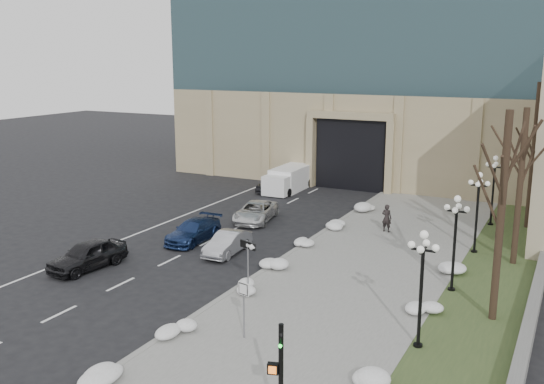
{
  "coord_description": "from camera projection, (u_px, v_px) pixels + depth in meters",
  "views": [
    {
      "loc": [
        13.12,
        -15.73,
        11.05
      ],
      "look_at": [
        -2.27,
        14.21,
        3.5
      ],
      "focal_mm": 40.0,
      "sensor_mm": 36.0,
      "label": 1
    }
  ],
  "objects": [
    {
      "name": "sidewalk",
      "position": [
        366.0,
        266.0,
        32.5
      ],
      "size": [
        9.0,
        40.0,
        0.12
      ],
      "primitive_type": "cube",
      "color": "gray",
      "rests_on": "ground"
    },
    {
      "name": "traffic_signal",
      "position": [
        280.0,
        384.0,
        17.41
      ],
      "size": [
        0.64,
        0.84,
        3.71
      ],
      "rotation": [
        0.0,
        0.0,
        0.29
      ],
      "color": "black",
      "rests_on": "ground"
    },
    {
      "name": "lamppost_a",
      "position": [
        422.0,
        274.0,
        22.75
      ],
      "size": [
        1.18,
        1.18,
        4.76
      ],
      "color": "black",
      "rests_on": "ground"
    },
    {
      "name": "car_d",
      "position": [
        256.0,
        212.0,
        41.42
      ],
      "size": [
        3.11,
        5.13,
        1.33
      ],
      "primitive_type": "imported",
      "rotation": [
        0.0,
        0.0,
        0.2
      ],
      "color": "silver",
      "rests_on": "ground"
    },
    {
      "name": "tree_near",
      "position": [
        503.0,
        188.0,
        24.64
      ],
      "size": [
        3.2,
        3.2,
        9.0
      ],
      "color": "black",
      "rests_on": "ground"
    },
    {
      "name": "snow_clump_f",
      "position": [
        333.0,
        225.0,
        39.51
      ],
      "size": [
        1.1,
        1.6,
        0.36
      ],
      "primitive_type": "ellipsoid",
      "color": "white",
      "rests_on": "sidewalk"
    },
    {
      "name": "car_c",
      "position": [
        193.0,
        231.0,
        36.92
      ],
      "size": [
        2.01,
        4.6,
        1.32
      ],
      "primitive_type": "imported",
      "rotation": [
        0.0,
        0.0,
        0.04
      ],
      "color": "navy",
      "rests_on": "ground"
    },
    {
      "name": "ground",
      "position": [
        148.0,
        369.0,
        21.92
      ],
      "size": [
        160.0,
        160.0,
        0.0
      ],
      "primitive_type": "plane",
      "color": "black",
      "rests_on": "ground"
    },
    {
      "name": "box_truck",
      "position": [
        289.0,
        180.0,
        50.89
      ],
      "size": [
        2.29,
        6.17,
        1.95
      ],
      "rotation": [
        0.0,
        0.0,
        0.02
      ],
      "color": "white",
      "rests_on": "ground"
    },
    {
      "name": "curb",
      "position": [
        290.0,
        254.0,
        34.5
      ],
      "size": [
        0.3,
        40.0,
        0.14
      ],
      "primitive_type": "cube",
      "color": "gray",
      "rests_on": "ground"
    },
    {
      "name": "snow_clump_g",
      "position": [
        364.0,
        209.0,
        43.8
      ],
      "size": [
        1.1,
        1.6,
        0.36
      ],
      "primitive_type": "ellipsoid",
      "color": "white",
      "rests_on": "sidewalk"
    },
    {
      "name": "stone_wall",
      "position": [
        541.0,
        275.0,
        30.38
      ],
      "size": [
        0.5,
        30.0,
        0.7
      ],
      "primitive_type": "cube",
      "color": "gray",
      "rests_on": "ground"
    },
    {
      "name": "snow_clump_a",
      "position": [
        95.0,
        383.0,
        20.36
      ],
      "size": [
        1.1,
        1.6,
        0.36
      ],
      "primitive_type": "ellipsoid",
      "color": "white",
      "rests_on": "sidewalk"
    },
    {
      "name": "car_b",
      "position": [
        227.0,
        243.0,
        34.55
      ],
      "size": [
        1.56,
        3.93,
        1.27
      ],
      "primitive_type": "imported",
      "rotation": [
        0.0,
        0.0,
        0.06
      ],
      "color": "#A8A9B0",
      "rests_on": "ground"
    },
    {
      "name": "snow_clump_e",
      "position": [
        307.0,
        241.0,
        36.06
      ],
      "size": [
        1.1,
        1.6,
        0.36
      ],
      "primitive_type": "ellipsoid",
      "color": "white",
      "rests_on": "sidewalk"
    },
    {
      "name": "lamppost_b",
      "position": [
        455.0,
        230.0,
        28.39
      ],
      "size": [
        1.18,
        1.18,
        4.76
      ],
      "color": "black",
      "rests_on": "ground"
    },
    {
      "name": "tree_far",
      "position": [
        535.0,
        135.0,
        38.45
      ],
      "size": [
        3.2,
        3.2,
        9.5
      ],
      "color": "black",
      "rests_on": "ground"
    },
    {
      "name": "car_e",
      "position": [
        276.0,
        182.0,
        50.66
      ],
      "size": [
        2.02,
        4.55,
        1.52
      ],
      "primitive_type": "imported",
      "rotation": [
        0.0,
        0.0,
        -0.05
      ],
      "color": "#2C2D31",
      "rests_on": "ground"
    },
    {
      "name": "lamppost_c",
      "position": [
        478.0,
        202.0,
        34.03
      ],
      "size": [
        1.18,
        1.18,
        4.76
      ],
      "color": "black",
      "rests_on": "ground"
    },
    {
      "name": "pedestrian",
      "position": [
        387.0,
        218.0,
        38.47
      ],
      "size": [
        0.7,
        0.51,
        1.79
      ],
      "primitive_type": "imported",
      "rotation": [
        0.0,
        0.0,
        3.02
      ],
      "color": "black",
      "rests_on": "sidewalk"
    },
    {
      "name": "snow_clump_c",
      "position": [
        243.0,
        289.0,
        28.58
      ],
      "size": [
        1.1,
        1.6,
        0.36
      ],
      "primitive_type": "ellipsoid",
      "color": "white",
      "rests_on": "sidewalk"
    },
    {
      "name": "keep_sign",
      "position": [
        244.0,
        298.0,
        23.69
      ],
      "size": [
        0.52,
        0.16,
        2.45
      ],
      "rotation": [
        0.0,
        0.0,
        -0.21
      ],
      "color": "slate",
      "rests_on": "ground"
    },
    {
      "name": "snow_clump_h",
      "position": [
        377.0,
        381.0,
        20.5
      ],
      "size": [
        1.1,
        1.6,
        0.36
      ],
      "primitive_type": "ellipsoid",
      "color": "white",
      "rests_on": "sidewalk"
    },
    {
      "name": "snow_clump_d",
      "position": [
        274.0,
        264.0,
        32.16
      ],
      "size": [
        1.1,
        1.6,
        0.36
      ],
      "primitive_type": "ellipsoid",
      "color": "white",
      "rests_on": "sidewalk"
    },
    {
      "name": "grass_strip",
      "position": [
        493.0,
        287.0,
        29.6
      ],
      "size": [
        4.0,
        40.0,
        0.1
      ],
      "primitive_type": "cube",
      "color": "#354824",
      "rests_on": "ground"
    },
    {
      "name": "snow_clump_b",
      "position": [
        176.0,
        329.0,
        24.39
      ],
      "size": [
        1.1,
        1.6,
        0.36
      ],
      "primitive_type": "ellipsoid",
      "color": "white",
      "rests_on": "sidewalk"
    },
    {
      "name": "lamppost_d",
      "position": [
        494.0,
        181.0,
        39.67
      ],
      "size": [
        1.18,
        1.18,
        4.76
      ],
      "color": "black",
      "rests_on": "ground"
    },
    {
      "name": "tree_mid",
      "position": [
        522.0,
        165.0,
        31.65
      ],
      "size": [
        3.2,
        3.2,
        8.5
      ],
      "color": "black",
      "rests_on": "ground"
    },
    {
      "name": "snow_clump_j",
      "position": [
        450.0,
        270.0,
        31.2
      ],
      "size": [
        1.1,
        1.6,
        0.36
      ],
      "primitive_type": "ellipsoid",
      "color": "white",
      "rests_on": "sidewalk"
    },
    {
      "name": "one_way_sign",
      "position": [
        250.0,
        253.0,
        27.55
      ],
      "size": [
        1.02,
        0.51,
        2.8
      ],
      "rotation": [
        0.0,
        0.0,
        -0.33
      ],
      "color": "slate",
      "rests_on": "ground"
    },
    {
      "name": "snow_clump_i",
      "position": [
        424.0,
        308.0,
        26.47
      ],
      "size": [
        1.1,
        1.6,
        0.36
      ],
      "primitive_type": "ellipsoid",
      "color": "white",
      "rests_on": "sidewalk"
    },
    {
      "name": "car_a",
      "position": [
        87.0,
        255.0,
        32.1
      ],
      "size": [
        2.36,
        4.66,
        1.52
      ],
      "primitive_type": "imported",
      "rotation": [
        0.0,
        0.0,
        -0.13
      ],
      "color": "black",
      "rests_on": "ground"
    }
  ]
}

